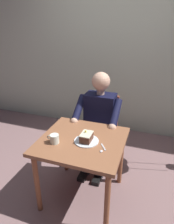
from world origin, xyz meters
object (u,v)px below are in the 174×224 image
(chair, at_px, (102,126))
(cake_slice, at_px, (86,137))
(coffee_cup, at_px, (54,139))
(seated_person, at_px, (98,121))
(dining_table, at_px, (82,148))
(dessert_spoon, at_px, (102,149))

(chair, bearing_deg, cake_slice, 93.88)
(cake_slice, relative_size, coffee_cup, 1.20)
(coffee_cup, bearing_deg, seated_person, -107.90)
(dining_table, distance_m, chair, 0.74)
(chair, distance_m, seated_person, 0.23)
(coffee_cup, relative_size, dessert_spoon, 0.87)
(seated_person, relative_size, coffee_cup, 10.33)
(dining_table, height_order, coffee_cup, coffee_cup)
(chair, height_order, cake_slice, chair)
(chair, xyz_separation_m, cake_slice, (-0.05, 0.74, 0.28))
(dining_table, relative_size, chair, 0.91)
(dining_table, distance_m, dessert_spoon, 0.27)
(chair, bearing_deg, dining_table, 90.00)
(dining_table, xyz_separation_m, seated_person, (-0.00, -0.56, 0.03))
(cake_slice, relative_size, dessert_spoon, 1.04)
(cake_slice, bearing_deg, dessert_spoon, 155.62)
(chair, bearing_deg, seated_person, 90.00)
(dining_table, bearing_deg, chair, -90.00)
(dining_table, xyz_separation_m, coffee_cup, (0.22, 0.14, 0.15))
(cake_slice, bearing_deg, seated_person, -84.96)
(seated_person, height_order, coffee_cup, seated_person)
(coffee_cup, bearing_deg, dining_table, -148.50)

